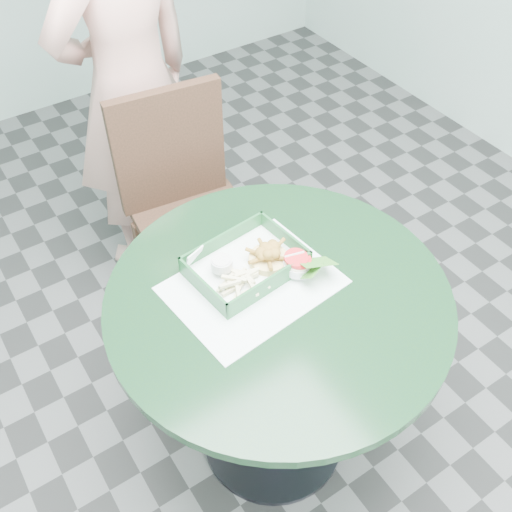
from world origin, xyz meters
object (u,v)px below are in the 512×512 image
cafe_table (277,339)px  diner_person (128,66)px  dining_chair (187,200)px  food_basket (246,271)px  crab_sandwich (269,261)px  sauce_ramekin (221,267)px

cafe_table → diner_person: (0.09, 1.06, 0.32)m
dining_chair → food_basket: dining_chair is taller
dining_chair → food_basket: 0.65m
crab_sandwich → sauce_ramekin: 0.13m
cafe_table → food_basket: size_ratio=3.17×
food_basket → crab_sandwich: (0.06, -0.03, 0.03)m
diner_person → sauce_ramekin: diner_person is taller
dining_chair → diner_person: (-0.01, 0.35, 0.37)m
dining_chair → sauce_ramekin: bearing=-100.9°
cafe_table → food_basket: (-0.02, 0.12, 0.19)m
cafe_table → dining_chair: size_ratio=0.97×
cafe_table → sauce_ramekin: bearing=120.7°
dining_chair → diner_person: size_ratio=0.51×
diner_person → crab_sandwich: size_ratio=17.04×
cafe_table → food_basket: bearing=101.6°
diner_person → food_basket: size_ratio=6.34×
diner_person → sauce_ramekin: bearing=65.9°
crab_sandwich → sauce_ramekin: size_ratio=1.87×
dining_chair → cafe_table: bearing=-90.9°
food_basket → sauce_ramekin: 0.07m
diner_person → crab_sandwich: bearing=73.2°
dining_chair → food_basket: size_ratio=3.26×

